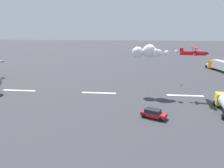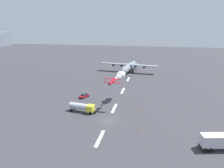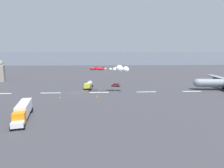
{
  "view_description": "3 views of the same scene",
  "coord_description": "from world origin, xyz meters",
  "px_view_note": "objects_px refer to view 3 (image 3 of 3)",
  "views": [
    {
      "loc": [
        20.95,
        49.37,
        14.78
      ],
      "look_at": [
        26.3,
        0.0,
        2.21
      ],
      "focal_mm": 35.84,
      "sensor_mm": 36.0,
      "label": 1
    },
    {
      "loc": [
        -53.19,
        -11.98,
        27.71
      ],
      "look_at": [
        9.12,
        0.68,
        8.87
      ],
      "focal_mm": 32.25,
      "sensor_mm": 36.0,
      "label": 2
    },
    {
      "loc": [
        11.0,
        -74.67,
        15.67
      ],
      "look_at": [
        15.1,
        0.17,
        3.43
      ],
      "focal_mm": 29.71,
      "sensor_mm": 36.0,
      "label": 3
    }
  ],
  "objects_px": {
    "traffic_cone_far": "(97,96)",
    "stunt_biplane_red": "(118,69)",
    "airport_staff_sedan": "(116,85)",
    "fuel_tanker_truck": "(88,84)",
    "traffic_cone_near": "(60,97)",
    "semi_truck_orange": "(23,110)"
  },
  "relations": [
    {
      "from": "traffic_cone_near",
      "to": "fuel_tanker_truck",
      "type": "bearing_deg",
      "value": 65.35
    },
    {
      "from": "airport_staff_sedan",
      "to": "traffic_cone_far",
      "type": "distance_m",
      "value": 23.88
    },
    {
      "from": "semi_truck_orange",
      "to": "traffic_cone_far",
      "type": "xyz_separation_m",
      "value": [
        17.28,
        21.74,
        -1.75
      ]
    },
    {
      "from": "traffic_cone_near",
      "to": "traffic_cone_far",
      "type": "relative_size",
      "value": 1.0
    },
    {
      "from": "semi_truck_orange",
      "to": "traffic_cone_near",
      "type": "distance_m",
      "value": 21.34
    },
    {
      "from": "fuel_tanker_truck",
      "to": "traffic_cone_near",
      "type": "relative_size",
      "value": 11.53
    },
    {
      "from": "airport_staff_sedan",
      "to": "traffic_cone_far",
      "type": "xyz_separation_m",
      "value": [
        -8.7,
        -22.23,
        -0.44
      ]
    },
    {
      "from": "stunt_biplane_red",
      "to": "airport_staff_sedan",
      "type": "bearing_deg",
      "value": 88.89
    },
    {
      "from": "fuel_tanker_truck",
      "to": "airport_staff_sedan",
      "type": "xyz_separation_m",
      "value": [
        13.02,
        3.88,
        -0.92
      ]
    },
    {
      "from": "semi_truck_orange",
      "to": "traffic_cone_near",
      "type": "xyz_separation_m",
      "value": [
        4.14,
        20.86,
        -1.75
      ]
    },
    {
      "from": "traffic_cone_near",
      "to": "traffic_cone_far",
      "type": "height_order",
      "value": "same"
    },
    {
      "from": "fuel_tanker_truck",
      "to": "airport_staff_sedan",
      "type": "bearing_deg",
      "value": 16.61
    },
    {
      "from": "stunt_biplane_red",
      "to": "semi_truck_orange",
      "type": "height_order",
      "value": "stunt_biplane_red"
    },
    {
      "from": "airport_staff_sedan",
      "to": "traffic_cone_near",
      "type": "height_order",
      "value": "airport_staff_sedan"
    },
    {
      "from": "traffic_cone_far",
      "to": "traffic_cone_near",
      "type": "bearing_deg",
      "value": -176.15
    },
    {
      "from": "stunt_biplane_red",
      "to": "traffic_cone_far",
      "type": "relative_size",
      "value": 21.42
    },
    {
      "from": "stunt_biplane_red",
      "to": "airport_staff_sedan",
      "type": "height_order",
      "value": "stunt_biplane_red"
    },
    {
      "from": "fuel_tanker_truck",
      "to": "traffic_cone_near",
      "type": "xyz_separation_m",
      "value": [
        -8.82,
        -19.23,
        -1.36
      ]
    },
    {
      "from": "traffic_cone_far",
      "to": "stunt_biplane_red",
      "type": "bearing_deg",
      "value": 43.81
    },
    {
      "from": "traffic_cone_near",
      "to": "stunt_biplane_red",
      "type": "bearing_deg",
      "value": 22.57
    },
    {
      "from": "airport_staff_sedan",
      "to": "stunt_biplane_red",
      "type": "bearing_deg",
      "value": -91.11
    },
    {
      "from": "stunt_biplane_red",
      "to": "traffic_cone_far",
      "type": "bearing_deg",
      "value": -136.19
    }
  ]
}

